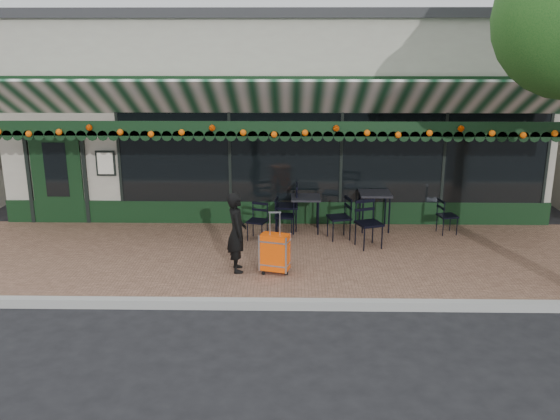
{
  "coord_description": "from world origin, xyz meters",
  "views": [
    {
      "loc": [
        0.32,
        -8.59,
        4.03
      ],
      "look_at": [
        0.13,
        1.6,
        1.13
      ],
      "focal_mm": 38.0,
      "sensor_mm": 36.0,
      "label": 1
    }
  ],
  "objects_px": {
    "chair_b_front": "(257,221)",
    "chair_a_left": "(339,218)",
    "woman": "(237,232)",
    "suitcase": "(275,253)",
    "chair_b_right": "(285,216)",
    "chair_a_front": "(369,224)",
    "cafe_table_a": "(375,196)",
    "cafe_table_b": "(306,200)",
    "chair_a_right": "(447,216)",
    "chair_b_left": "(287,206)"
  },
  "relations": [
    {
      "from": "chair_b_left",
      "to": "chair_b_front",
      "type": "bearing_deg",
      "value": -39.13
    },
    {
      "from": "chair_b_right",
      "to": "cafe_table_b",
      "type": "bearing_deg",
      "value": -51.63
    },
    {
      "from": "woman",
      "to": "cafe_table_a",
      "type": "xyz_separation_m",
      "value": [
        2.72,
        2.44,
        0.03
      ]
    },
    {
      "from": "cafe_table_a",
      "to": "chair_b_left",
      "type": "distance_m",
      "value": 1.89
    },
    {
      "from": "chair_b_left",
      "to": "chair_b_front",
      "type": "xyz_separation_m",
      "value": [
        -0.59,
        -0.72,
        -0.12
      ]
    },
    {
      "from": "chair_b_left",
      "to": "chair_b_right",
      "type": "height_order",
      "value": "chair_b_left"
    },
    {
      "from": "woman",
      "to": "cafe_table_b",
      "type": "xyz_separation_m",
      "value": [
        1.25,
        2.29,
        -0.03
      ]
    },
    {
      "from": "chair_b_front",
      "to": "chair_a_left",
      "type": "bearing_deg",
      "value": 20.6
    },
    {
      "from": "chair_b_right",
      "to": "chair_b_front",
      "type": "relative_size",
      "value": 1.05
    },
    {
      "from": "chair_a_left",
      "to": "chair_b_right",
      "type": "height_order",
      "value": "chair_a_left"
    },
    {
      "from": "chair_a_right",
      "to": "chair_b_front",
      "type": "distance_m",
      "value": 3.98
    },
    {
      "from": "woman",
      "to": "cafe_table_b",
      "type": "bearing_deg",
      "value": -40.05
    },
    {
      "from": "chair_a_left",
      "to": "chair_b_right",
      "type": "xyz_separation_m",
      "value": [
        -1.1,
        0.23,
        -0.04
      ]
    },
    {
      "from": "woman",
      "to": "chair_b_left",
      "type": "xyz_separation_m",
      "value": [
        0.84,
        2.43,
        -0.2
      ]
    },
    {
      "from": "chair_b_left",
      "to": "chair_a_front",
      "type": "bearing_deg",
      "value": 54.91
    },
    {
      "from": "woman",
      "to": "suitcase",
      "type": "relative_size",
      "value": 1.28
    },
    {
      "from": "woman",
      "to": "suitcase",
      "type": "height_order",
      "value": "woman"
    },
    {
      "from": "woman",
      "to": "chair_a_left",
      "type": "bearing_deg",
      "value": -58.31
    },
    {
      "from": "chair_a_left",
      "to": "chair_b_left",
      "type": "relative_size",
      "value": 0.88
    },
    {
      "from": "suitcase",
      "to": "chair_b_left",
      "type": "relative_size",
      "value": 1.1
    },
    {
      "from": "cafe_table_a",
      "to": "chair_b_front",
      "type": "bearing_deg",
      "value": -163.46
    },
    {
      "from": "woman",
      "to": "chair_b_front",
      "type": "relative_size",
      "value": 1.86
    },
    {
      "from": "chair_b_left",
      "to": "chair_a_right",
      "type": "bearing_deg",
      "value": 85.81
    },
    {
      "from": "chair_b_front",
      "to": "suitcase",
      "type": "bearing_deg",
      "value": -59.62
    },
    {
      "from": "suitcase",
      "to": "chair_b_front",
      "type": "relative_size",
      "value": 1.45
    },
    {
      "from": "chair_b_right",
      "to": "chair_a_right",
      "type": "bearing_deg",
      "value": -80.51
    },
    {
      "from": "cafe_table_a",
      "to": "chair_a_left",
      "type": "xyz_separation_m",
      "value": [
        -0.8,
        -0.65,
        -0.29
      ]
    },
    {
      "from": "chair_b_left",
      "to": "chair_b_right",
      "type": "distance_m",
      "value": 0.42
    },
    {
      "from": "chair_b_left",
      "to": "suitcase",
      "type": "bearing_deg",
      "value": -4.03
    },
    {
      "from": "chair_a_left",
      "to": "chair_a_front",
      "type": "height_order",
      "value": "chair_a_front"
    },
    {
      "from": "suitcase",
      "to": "cafe_table_b",
      "type": "relative_size",
      "value": 1.46
    },
    {
      "from": "chair_a_front",
      "to": "chair_b_left",
      "type": "bearing_deg",
      "value": 124.84
    },
    {
      "from": "chair_a_front",
      "to": "suitcase",
      "type": "bearing_deg",
      "value": -162.23
    },
    {
      "from": "chair_b_right",
      "to": "suitcase",
      "type": "bearing_deg",
      "value": -177.16
    },
    {
      "from": "woman",
      "to": "cafe_table_b",
      "type": "distance_m",
      "value": 2.61
    },
    {
      "from": "cafe_table_a",
      "to": "cafe_table_b",
      "type": "relative_size",
      "value": 1.08
    },
    {
      "from": "chair_a_right",
      "to": "chair_b_left",
      "type": "height_order",
      "value": "chair_b_left"
    },
    {
      "from": "chair_a_left",
      "to": "chair_b_right",
      "type": "bearing_deg",
      "value": -116.16
    },
    {
      "from": "chair_a_right",
      "to": "chair_a_front",
      "type": "relative_size",
      "value": 0.8
    },
    {
      "from": "chair_b_left",
      "to": "chair_b_right",
      "type": "bearing_deg",
      "value": -4.76
    },
    {
      "from": "cafe_table_a",
      "to": "cafe_table_b",
      "type": "height_order",
      "value": "cafe_table_a"
    },
    {
      "from": "chair_a_front",
      "to": "cafe_table_a",
      "type": "bearing_deg",
      "value": 57.27
    },
    {
      "from": "chair_a_front",
      "to": "chair_b_right",
      "type": "distance_m",
      "value": 1.8
    },
    {
      "from": "suitcase",
      "to": "cafe_table_b",
      "type": "bearing_deg",
      "value": 92.68
    },
    {
      "from": "chair_b_front",
      "to": "chair_a_right",
      "type": "bearing_deg",
      "value": 24.55
    },
    {
      "from": "cafe_table_b",
      "to": "chair_b_left",
      "type": "xyz_separation_m",
      "value": [
        -0.41,
        0.14,
        -0.18
      ]
    },
    {
      "from": "woman",
      "to": "chair_a_front",
      "type": "relative_size",
      "value": 1.51
    },
    {
      "from": "suitcase",
      "to": "chair_a_left",
      "type": "relative_size",
      "value": 1.25
    },
    {
      "from": "cafe_table_b",
      "to": "chair_a_front",
      "type": "relative_size",
      "value": 0.81
    },
    {
      "from": "suitcase",
      "to": "woman",
      "type": "bearing_deg",
      "value": -172.4
    }
  ]
}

